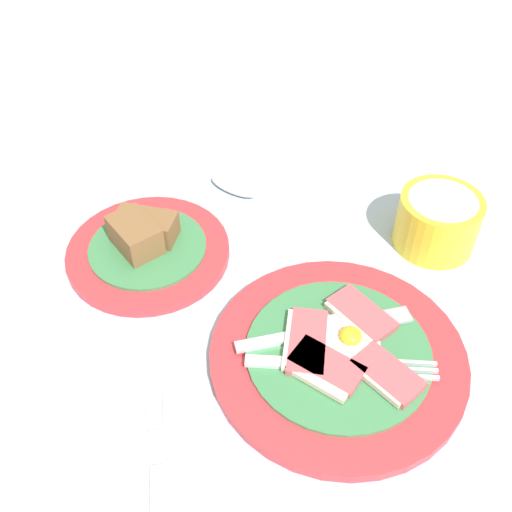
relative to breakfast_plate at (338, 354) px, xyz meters
name	(u,v)px	position (x,y,z in m)	size (l,w,h in m)	color
ground_plane	(231,345)	(-0.11, -0.03, -0.01)	(3.00, 3.00, 0.00)	#A3BCD1
breakfast_plate	(338,354)	(0.00, 0.00, 0.00)	(0.26, 0.26, 0.03)	red
bread_plate	(146,246)	(-0.25, 0.06, 0.00)	(0.19, 0.19, 0.05)	red
sugar_cup	(438,220)	(0.05, 0.21, 0.03)	(0.10, 0.10, 0.07)	yellow
teaspoon_by_saucer	(217,180)	(-0.24, 0.21, 0.00)	(0.19, 0.06, 0.01)	silver
fork_on_cloth	(157,484)	(-0.10, -0.18, -0.01)	(0.11, 0.17, 0.01)	silver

